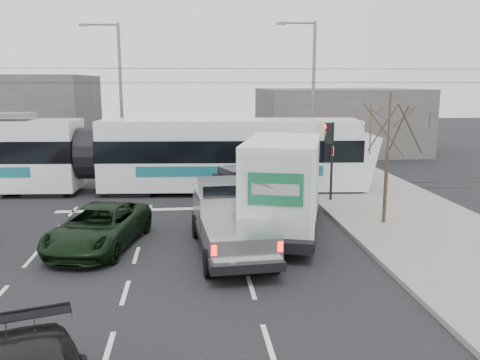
{
  "coord_description": "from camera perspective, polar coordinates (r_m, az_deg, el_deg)",
  "views": [
    {
      "loc": [
        0.07,
        -16.01,
        5.55
      ],
      "look_at": [
        2.02,
        3.22,
        1.8
      ],
      "focal_mm": 38.0,
      "sensor_mm": 36.0,
      "label": 1
    }
  ],
  "objects": [
    {
      "name": "ground",
      "position": [
        16.94,
        -5.78,
        -8.2
      ],
      "size": [
        120.0,
        120.0,
        0.0
      ],
      "primitive_type": "plane",
      "color": "black",
      "rests_on": "ground"
    },
    {
      "name": "sidewalk_right",
      "position": [
        19.13,
        22.48,
        -6.51
      ],
      "size": [
        6.0,
        60.0,
        0.15
      ],
      "primitive_type": "cube",
      "color": "gray",
      "rests_on": "ground"
    },
    {
      "name": "rails",
      "position": [
        26.59,
        -5.82,
        -1.11
      ],
      "size": [
        60.0,
        1.6,
        0.03
      ],
      "primitive_type": "cube",
      "color": "#33302D",
      "rests_on": "ground"
    },
    {
      "name": "building_right",
      "position": [
        41.86,
        10.85,
        6.6
      ],
      "size": [
        12.0,
        10.0,
        5.0
      ],
      "primitive_type": "cube",
      "color": "slate",
      "rests_on": "ground"
    },
    {
      "name": "bare_tree",
      "position": [
        20.06,
        16.35,
        5.51
      ],
      "size": [
        2.4,
        2.4,
        5.0
      ],
      "color": "#47382B",
      "rests_on": "ground"
    },
    {
      "name": "traffic_signal",
      "position": [
        23.56,
        10.03,
        3.96
      ],
      "size": [
        0.44,
        0.44,
        3.6
      ],
      "color": "black",
      "rests_on": "ground"
    },
    {
      "name": "street_lamp_near",
      "position": [
        30.87,
        7.89,
        10.06
      ],
      "size": [
        2.38,
        0.25,
        9.0
      ],
      "color": "slate",
      "rests_on": "ground"
    },
    {
      "name": "street_lamp_far",
      "position": [
        32.29,
        -13.58,
        9.9
      ],
      "size": [
        2.38,
        0.25,
        9.0
      ],
      "color": "slate",
      "rests_on": "ground"
    },
    {
      "name": "catenary",
      "position": [
        26.06,
        -5.99,
        7.24
      ],
      "size": [
        60.0,
        0.2,
        7.0
      ],
      "color": "black",
      "rests_on": "ground"
    },
    {
      "name": "tram",
      "position": [
        26.55,
        -16.63,
        2.74
      ],
      "size": [
        27.11,
        4.67,
        5.51
      ],
      "rotation": [
        0.0,
        0.0,
        -0.07
      ],
      "color": "white",
      "rests_on": "ground"
    },
    {
      "name": "silver_pickup",
      "position": [
        16.93,
        -1.2,
        -4.26
      ],
      "size": [
        2.55,
        6.23,
        2.21
      ],
      "rotation": [
        0.0,
        0.0,
        0.07
      ],
      "color": "black",
      "rests_on": "ground"
    },
    {
      "name": "box_truck",
      "position": [
        18.67,
        4.92,
        -0.76
      ],
      "size": [
        4.28,
        7.54,
        3.57
      ],
      "rotation": [
        0.0,
        0.0,
        -0.27
      ],
      "color": "black",
      "rests_on": "ground"
    },
    {
      "name": "navy_pickup",
      "position": [
        19.71,
        1.38,
        -2.1
      ],
      "size": [
        3.62,
        5.57,
        2.21
      ],
      "rotation": [
        0.0,
        0.0,
        0.36
      ],
      "color": "black",
      "rests_on": "ground"
    },
    {
      "name": "green_car",
      "position": [
        17.9,
        -15.57,
        -5.11
      ],
      "size": [
        3.46,
        5.53,
        1.43
      ],
      "primitive_type": "imported",
      "rotation": [
        0.0,
        0.0,
        -0.23
      ],
      "color": "black",
      "rests_on": "ground"
    }
  ]
}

